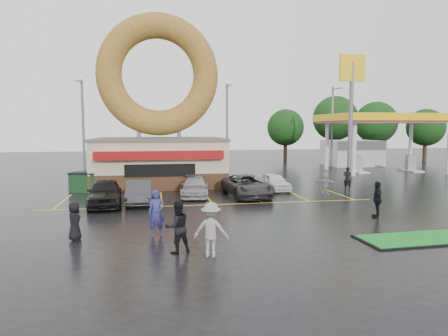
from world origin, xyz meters
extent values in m
plane|color=black|center=(0.00, 0.00, 0.00)|extent=(120.00, 120.00, 0.00)
cube|color=#472B19|center=(-3.00, 13.00, 0.60)|extent=(10.00, 8.00, 1.20)
cube|color=beige|center=(-3.00, 13.00, 2.35)|extent=(10.00, 8.00, 2.30)
cube|color=#59544C|center=(-3.00, 13.00, 3.60)|extent=(10.20, 8.20, 0.20)
cube|color=maroon|center=(-3.00, 8.70, 2.60)|extent=(9.00, 0.60, 0.60)
cylinder|color=slate|center=(-4.60, 13.00, 4.30)|extent=(0.30, 0.30, 1.20)
cylinder|color=slate|center=(-1.40, 13.00, 4.30)|extent=(0.30, 0.30, 1.20)
torus|color=brown|center=(-3.00, 13.00, 8.70)|extent=(9.60, 2.00, 9.60)
cylinder|color=silver|center=(15.00, 15.00, 2.50)|extent=(0.40, 0.40, 5.00)
cylinder|color=silver|center=(15.00, 21.00, 2.50)|extent=(0.40, 0.40, 5.00)
cylinder|color=silver|center=(25.00, 21.00, 2.50)|extent=(0.40, 0.40, 5.00)
cube|color=silver|center=(20.00, 18.00, 5.25)|extent=(12.00, 8.00, 0.50)
cube|color=yellow|center=(20.00, 18.00, 5.55)|extent=(12.30, 8.30, 0.70)
cube|color=#99999E|center=(17.00, 18.00, 0.90)|extent=(0.90, 0.60, 1.60)
cube|color=#99999E|center=(23.00, 18.00, 0.90)|extent=(0.90, 0.60, 1.60)
cube|color=silver|center=(20.00, 25.00, 1.50)|extent=(6.00, 5.00, 3.00)
cylinder|color=slate|center=(13.00, 12.00, 5.00)|extent=(0.36, 0.36, 10.00)
cube|color=yellow|center=(13.00, 12.00, 9.50)|extent=(2.20, 0.30, 2.20)
cylinder|color=slate|center=(-10.00, 20.00, 4.50)|extent=(0.24, 0.24, 9.00)
cylinder|color=slate|center=(-10.00, 19.00, 8.70)|extent=(0.12, 2.00, 0.12)
cube|color=slate|center=(-10.00, 18.00, 8.65)|extent=(0.40, 0.18, 0.12)
cylinder|color=slate|center=(4.00, 21.00, 4.50)|extent=(0.24, 0.24, 9.00)
cylinder|color=slate|center=(4.00, 20.00, 8.70)|extent=(0.12, 2.00, 0.12)
cube|color=slate|center=(4.00, 19.00, 8.65)|extent=(0.40, 0.18, 0.12)
cylinder|color=slate|center=(16.00, 22.00, 4.50)|extent=(0.24, 0.24, 9.00)
cylinder|color=slate|center=(16.00, 21.00, 8.70)|extent=(0.12, 2.00, 0.12)
cube|color=slate|center=(16.00, 20.00, 8.65)|extent=(0.40, 0.18, 0.12)
cylinder|color=#332114|center=(26.00, 30.00, 1.44)|extent=(0.50, 0.50, 2.88)
sphere|color=black|center=(26.00, 30.00, 5.20)|extent=(5.60, 5.60, 5.60)
cylinder|color=#332114|center=(32.00, 28.00, 1.26)|extent=(0.50, 0.50, 2.52)
sphere|color=black|center=(32.00, 28.00, 4.55)|extent=(4.90, 4.90, 4.90)
cylinder|color=#332114|center=(22.00, 34.00, 1.62)|extent=(0.50, 0.50, 3.24)
sphere|color=black|center=(22.00, 34.00, 5.85)|extent=(6.30, 6.30, 6.30)
cylinder|color=#332114|center=(14.00, 32.00, 1.26)|extent=(0.50, 0.50, 2.52)
sphere|color=black|center=(14.00, 32.00, 4.55)|extent=(4.90, 4.90, 4.90)
imported|color=black|center=(-6.26, 4.13, 0.79)|extent=(2.27, 4.80, 1.59)
imported|color=#313134|center=(-4.32, 4.61, 0.70)|extent=(1.48, 4.24, 1.40)
imported|color=#9F9FA4|center=(-0.78, 6.55, 0.63)|extent=(2.29, 4.53, 1.26)
imported|color=#2E2E31|center=(2.56, 5.78, 0.71)|extent=(2.79, 5.31, 1.43)
imported|color=white|center=(5.12, 8.00, 0.63)|extent=(1.93, 3.84, 1.26)
imported|color=navy|center=(-3.33, -2.91, 0.97)|extent=(0.71, 0.47, 1.94)
imported|color=black|center=(-2.59, -5.37, 0.96)|extent=(1.11, 0.97, 1.91)
imported|color=gray|center=(-1.45, -6.03, 0.97)|extent=(1.42, 1.09, 1.94)
imported|color=black|center=(-6.58, -3.09, 0.79)|extent=(0.72, 0.89, 1.58)
imported|color=black|center=(7.68, -1.34, 0.92)|extent=(0.82, 1.17, 1.84)
imported|color=#939496|center=(8.02, 5.66, 0.77)|extent=(1.46, 1.14, 1.54)
imported|color=black|center=(10.40, 7.14, 0.86)|extent=(0.74, 0.72, 1.71)
cube|color=#163B1E|center=(-8.33, 9.73, 0.65)|extent=(2.03, 1.58, 1.30)
cube|color=black|center=(7.17, -5.34, 0.03)|extent=(5.00, 2.34, 0.06)
cube|color=#168728|center=(7.17, -5.34, 0.06)|extent=(4.76, 2.11, 0.03)
camera|label=1|loc=(-3.35, -19.60, 4.54)|focal=32.00mm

